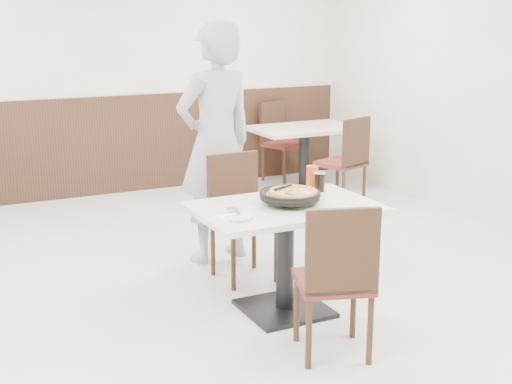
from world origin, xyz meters
name	(u,v)px	position (x,y,z in m)	size (l,w,h in m)	color
floor	(233,302)	(0.00, 0.00, 0.00)	(7.00, 7.00, 0.00)	#B8B8B3
wall_back	(99,69)	(0.00, 3.50, 1.40)	(6.00, 0.04, 2.80)	beige
wainscot_back	(103,146)	(0.00, 3.48, 0.55)	(5.90, 0.03, 1.10)	black
main_table	(285,259)	(0.26, -0.28, 0.38)	(1.20, 0.80, 0.75)	beige
chair_near	(333,278)	(0.21, -0.95, 0.47)	(0.42, 0.42, 0.95)	black
chair_far	(244,219)	(0.27, 0.39, 0.47)	(0.42, 0.42, 0.95)	black
trivet	(289,202)	(0.28, -0.29, 0.77)	(0.13, 0.13, 0.04)	black
pizza_pan	(290,198)	(0.29, -0.27, 0.79)	(0.40, 0.40, 0.01)	black
pizza	(293,195)	(0.32, -0.27, 0.81)	(0.36, 0.36, 0.02)	gold
pizza_server	(292,192)	(0.29, -0.31, 0.84)	(0.08, 0.10, 0.00)	white
napkin	(233,217)	(-0.17, -0.39, 0.75)	(0.17, 0.17, 0.00)	white
side_plate	(239,218)	(-0.16, -0.44, 0.76)	(0.16, 0.16, 0.01)	silver
fork	(238,212)	(-0.12, -0.35, 0.77)	(0.02, 0.16, 0.00)	white
cola_glass	(319,182)	(0.66, -0.05, 0.81)	(0.07, 0.07, 0.13)	black
red_cup	(312,177)	(0.67, 0.07, 0.83)	(0.09, 0.09, 0.16)	red
diner_person	(216,143)	(0.27, 0.92, 0.97)	(0.71, 0.47, 1.94)	#B0B1B5
bg_table_right	(304,160)	(2.06, 2.58, 0.38)	(1.20, 0.80, 0.75)	beige
bg_chair_right_near	(341,161)	(2.12, 1.91, 0.47)	(0.42, 0.42, 0.95)	black
bg_chair_right_far	(284,142)	(2.13, 3.18, 0.47)	(0.42, 0.42, 0.95)	black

